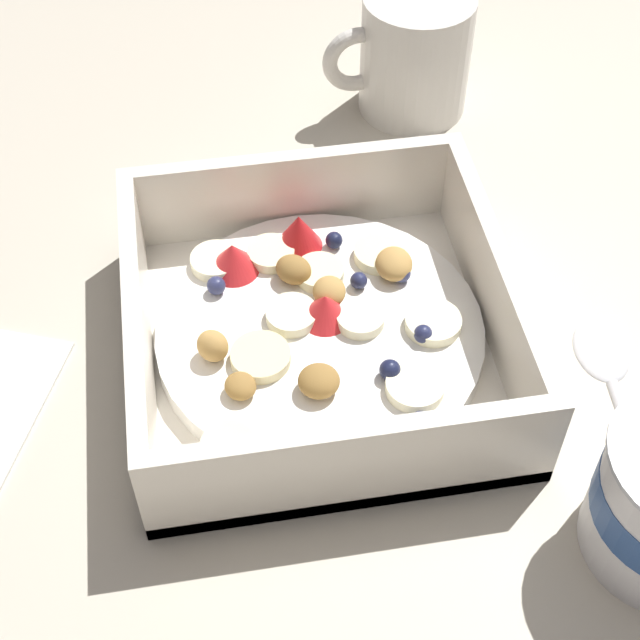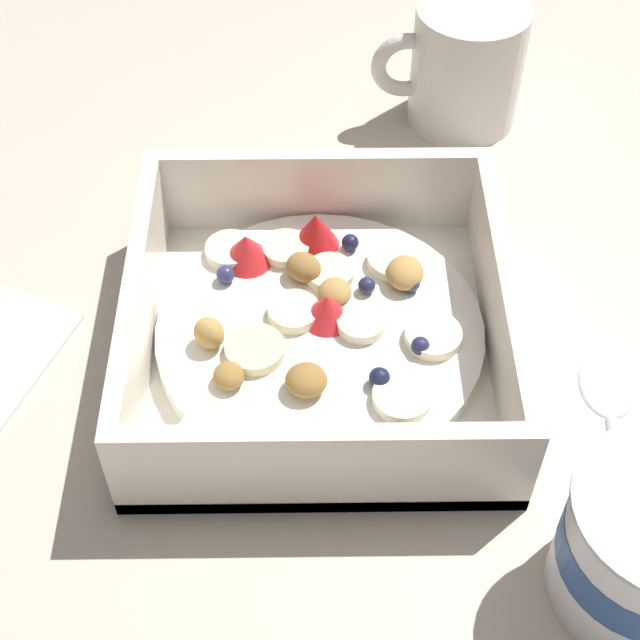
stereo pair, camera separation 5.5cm
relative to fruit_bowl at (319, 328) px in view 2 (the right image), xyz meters
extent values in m
plane|color=beige|center=(0.01, 0.02, -0.02)|extent=(2.40, 2.40, 0.00)
cube|color=white|center=(0.00, 0.00, -0.02)|extent=(0.21, 0.21, 0.01)
cube|color=white|center=(0.00, -0.10, 0.01)|extent=(0.21, 0.01, 0.07)
cube|color=white|center=(0.00, 0.10, 0.01)|extent=(0.21, 0.01, 0.07)
cube|color=white|center=(-0.10, 0.00, 0.01)|extent=(0.01, 0.19, 0.07)
cube|color=white|center=(0.10, 0.00, 0.01)|extent=(0.01, 0.19, 0.07)
cylinder|color=white|center=(0.00, 0.00, 0.00)|extent=(0.19, 0.19, 0.01)
cylinder|color=#F7EFC6|center=(-0.06, 0.01, 0.01)|extent=(0.05, 0.05, 0.01)
cylinder|color=#F7EFC6|center=(-0.04, 0.05, 0.01)|extent=(0.05, 0.05, 0.01)
cylinder|color=#F7EFC6|center=(0.01, -0.01, 0.01)|extent=(0.04, 0.04, 0.01)
cylinder|color=#F7EFC6|center=(0.05, -0.06, 0.01)|extent=(0.04, 0.04, 0.01)
cylinder|color=beige|center=(0.04, 0.02, 0.01)|extent=(0.05, 0.05, 0.01)
cylinder|color=#F7EFC6|center=(-0.02, 0.00, 0.01)|extent=(0.04, 0.04, 0.01)
cylinder|color=#F4EAB7|center=(-0.05, -0.05, 0.01)|extent=(0.03, 0.03, 0.01)
cylinder|color=beige|center=(0.06, 0.08, 0.01)|extent=(0.04, 0.04, 0.01)
cylinder|color=#F4EAB7|center=(-0.01, -0.04, 0.01)|extent=(0.04, 0.04, 0.01)
cylinder|color=#F4EAB7|center=(0.02, -0.06, 0.01)|extent=(0.04, 0.04, 0.01)
cone|color=red|center=(0.04, -0.05, 0.01)|extent=(0.04, 0.04, 0.02)
cone|color=red|center=(0.00, 0.00, 0.01)|extent=(0.04, 0.04, 0.02)
cone|color=red|center=(0.00, -0.07, 0.02)|extent=(0.03, 0.03, 0.02)
sphere|color=#191E3D|center=(-0.03, 0.04, 0.01)|extent=(0.01, 0.01, 0.01)
sphere|color=navy|center=(0.06, -0.04, 0.01)|extent=(0.01, 0.01, 0.01)
sphere|color=#191E3D|center=(-0.04, 0.08, 0.01)|extent=(0.01, 0.01, 0.01)
sphere|color=navy|center=(-0.05, -0.03, 0.01)|extent=(0.01, 0.01, 0.01)
sphere|color=#23284C|center=(-0.03, -0.03, 0.01)|extent=(0.01, 0.01, 0.01)
sphere|color=#23284C|center=(-0.06, 0.02, 0.01)|extent=(0.01, 0.01, 0.01)
sphere|color=navy|center=(0.01, 0.04, 0.01)|extent=(0.01, 0.01, 0.01)
sphere|color=#191E3D|center=(-0.02, -0.06, 0.01)|extent=(0.01, 0.01, 0.01)
ellipsoid|color=tan|center=(0.06, 0.01, 0.01)|extent=(0.02, 0.02, 0.02)
ellipsoid|color=tan|center=(-0.01, -0.02, 0.01)|extent=(0.02, 0.02, 0.02)
ellipsoid|color=olive|center=(0.01, 0.05, 0.01)|extent=(0.02, 0.02, 0.02)
ellipsoid|color=tan|center=(-0.05, -0.03, 0.01)|extent=(0.03, 0.03, 0.02)
ellipsoid|color=olive|center=(0.05, 0.04, 0.01)|extent=(0.02, 0.02, 0.01)
ellipsoid|color=olive|center=(0.01, -0.04, 0.01)|extent=(0.03, 0.03, 0.02)
ellipsoid|color=silver|center=(-0.17, 0.03, -0.02)|extent=(0.04, 0.05, 0.01)
cylinder|color=silver|center=(-0.16, 0.11, -0.02)|extent=(0.02, 0.13, 0.01)
cylinder|color=white|center=(-0.11, -0.23, 0.02)|extent=(0.08, 0.08, 0.09)
torus|color=white|center=(-0.06, -0.22, 0.03)|extent=(0.05, 0.01, 0.05)
camera|label=1|loc=(0.06, 0.35, 0.42)|focal=53.65mm
camera|label=2|loc=(0.00, 0.36, 0.42)|focal=53.65mm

